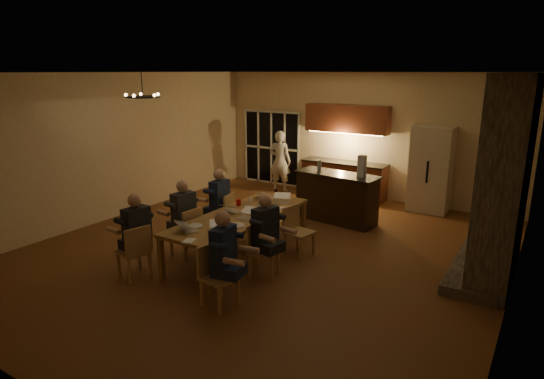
{
  "coord_description": "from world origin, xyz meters",
  "views": [
    {
      "loc": [
        4.28,
        -6.6,
        3.23
      ],
      "look_at": [
        -0.06,
        0.3,
        1.09
      ],
      "focal_mm": 30.0,
      "sensor_mm": 36.0,
      "label": 1
    }
  ],
  "objects_px": {
    "person_right_near": "(224,258)",
    "plate_near": "(237,225)",
    "chair_right_near": "(220,277)",
    "mug_front": "(218,219)",
    "dining_table": "(240,235)",
    "person_left_mid": "(184,218)",
    "standing_person": "(280,161)",
    "refrigerator": "(431,169)",
    "plate_far": "(284,209)",
    "person_left_near": "(137,235)",
    "mug_back": "(251,199)",
    "redcup_near": "(212,237)",
    "laptop_b": "(220,226)",
    "can_cola": "(276,192)",
    "laptop_c": "(233,205)",
    "bar_island": "(337,197)",
    "redcup_mid": "(239,202)",
    "chair_left_far": "(220,215)",
    "plate_left": "(195,226)",
    "chair_left_mid": "(185,232)",
    "bar_bottle": "(319,165)",
    "chair_left_near": "(133,251)",
    "person_right_mid": "(265,235)",
    "chair_right_mid": "(264,250)",
    "laptop_f": "(282,198)",
    "laptop_d": "(248,213)",
    "can_right": "(265,211)",
    "chair_right_far": "(299,232)",
    "laptop_a": "(189,224)",
    "chandelier": "(143,97)",
    "laptop_e": "(265,193)",
    "person_left_far": "(220,203)",
    "bar_blender": "(362,166)",
    "mug_mid": "(259,205)"
  },
  "relations": [
    {
      "from": "chair_left_mid",
      "to": "bar_bottle",
      "type": "height_order",
      "value": "bar_bottle"
    },
    {
      "from": "refrigerator",
      "to": "bar_blender",
      "type": "height_order",
      "value": "refrigerator"
    },
    {
      "from": "refrigerator",
      "to": "plate_far",
      "type": "xyz_separation_m",
      "value": [
        -1.72,
        -3.84,
        -0.24
      ]
    },
    {
      "from": "chair_right_mid",
      "to": "laptop_c",
      "type": "distance_m",
      "value": 1.32
    },
    {
      "from": "dining_table",
      "to": "can_cola",
      "type": "bearing_deg",
      "value": 96.56
    },
    {
      "from": "refrigerator",
      "to": "laptop_b",
      "type": "bearing_deg",
      "value": -109.23
    },
    {
      "from": "person_right_near",
      "to": "laptop_c",
      "type": "xyz_separation_m",
      "value": [
        -1.1,
        1.67,
        0.17
      ]
    },
    {
      "from": "can_right",
      "to": "plate_near",
      "type": "height_order",
      "value": "can_right"
    },
    {
      "from": "chair_left_far",
      "to": "laptop_f",
      "type": "height_order",
      "value": "laptop_f"
    },
    {
      "from": "laptop_d",
      "to": "can_right",
      "type": "distance_m",
      "value": 0.39
    },
    {
      "from": "dining_table",
      "to": "plate_near",
      "type": "relative_size",
      "value": 11.41
    },
    {
      "from": "person_right_mid",
      "to": "standing_person",
      "type": "relative_size",
      "value": 0.82
    },
    {
      "from": "person_right_mid",
      "to": "laptop_c",
      "type": "bearing_deg",
      "value": 73.28
    },
    {
      "from": "person_right_mid",
      "to": "plate_left",
      "type": "bearing_deg",
      "value": 121.63
    },
    {
      "from": "plate_left",
      "to": "person_left_mid",
      "type": "bearing_deg",
      "value": 147.65
    },
    {
      "from": "dining_table",
      "to": "person_left_near",
      "type": "xyz_separation_m",
      "value": [
        -0.87,
        -1.58,
        0.31
      ]
    },
    {
      "from": "bar_island",
      "to": "laptop_a",
      "type": "relative_size",
      "value": 5.78
    },
    {
      "from": "person_left_mid",
      "to": "plate_left",
      "type": "height_order",
      "value": "person_left_mid"
    },
    {
      "from": "laptop_f",
      "to": "plate_left",
      "type": "xyz_separation_m",
      "value": [
        -0.51,
        -1.92,
        -0.1
      ]
    },
    {
      "from": "chair_right_near",
      "to": "person_right_mid",
      "type": "xyz_separation_m",
      "value": [
        -0.0,
        1.18,
        0.24
      ]
    },
    {
      "from": "person_left_mid",
      "to": "person_right_mid",
      "type": "relative_size",
      "value": 1.0
    },
    {
      "from": "laptop_f",
      "to": "bar_blender",
      "type": "xyz_separation_m",
      "value": [
        0.98,
        1.6,
        0.45
      ]
    },
    {
      "from": "person_left_near",
      "to": "mug_back",
      "type": "xyz_separation_m",
      "value": [
        0.55,
        2.36,
        0.11
      ]
    },
    {
      "from": "laptop_c",
      "to": "bar_island",
      "type": "bearing_deg",
      "value": -111.61
    },
    {
      "from": "laptop_a",
      "to": "plate_far",
      "type": "relative_size",
      "value": 1.36
    },
    {
      "from": "chandelier",
      "to": "laptop_c",
      "type": "relative_size",
      "value": 2.04
    },
    {
      "from": "chandelier",
      "to": "laptop_f",
      "type": "height_order",
      "value": "chandelier"
    },
    {
      "from": "person_right_near",
      "to": "plate_near",
      "type": "height_order",
      "value": "person_right_near"
    },
    {
      "from": "chair_right_near",
      "to": "mug_back",
      "type": "bearing_deg",
      "value": 33.5
    },
    {
      "from": "laptop_d",
      "to": "redcup_near",
      "type": "bearing_deg",
      "value": -85.88
    },
    {
      "from": "person_left_mid",
      "to": "standing_person",
      "type": "distance_m",
      "value": 4.82
    },
    {
      "from": "person_left_mid",
      "to": "person_right_mid",
      "type": "xyz_separation_m",
      "value": [
        1.72,
        0.02,
        0.0
      ]
    },
    {
      "from": "chair_left_far",
      "to": "mug_back",
      "type": "height_order",
      "value": "chair_left_far"
    },
    {
      "from": "chair_right_far",
      "to": "laptop_a",
      "type": "relative_size",
      "value": 2.78
    },
    {
      "from": "laptop_b",
      "to": "plate_left",
      "type": "xyz_separation_m",
      "value": [
        -0.54,
        0.03,
        -0.1
      ]
    },
    {
      "from": "person_left_far",
      "to": "plate_near",
      "type": "distance_m",
      "value": 1.6
    },
    {
      "from": "refrigerator",
      "to": "mug_mid",
      "type": "height_order",
      "value": "refrigerator"
    },
    {
      "from": "laptop_d",
      "to": "redcup_mid",
      "type": "distance_m",
      "value": 0.84
    },
    {
      "from": "redcup_near",
      "to": "mug_back",
      "type": "bearing_deg",
      "value": 109.3
    },
    {
      "from": "laptop_c",
      "to": "plate_near",
      "type": "xyz_separation_m",
      "value": [
        0.53,
        -0.61,
        -0.1
      ]
    },
    {
      "from": "laptop_b",
      "to": "can_cola",
      "type": "relative_size",
      "value": 2.67
    },
    {
      "from": "dining_table",
      "to": "person_right_mid",
      "type": "height_order",
      "value": "person_right_mid"
    },
    {
      "from": "redcup_near",
      "to": "plate_near",
      "type": "xyz_separation_m",
      "value": [
        -0.09,
        0.74,
        -0.05
      ]
    },
    {
      "from": "chair_right_near",
      "to": "mug_front",
      "type": "relative_size",
      "value": 8.9
    },
    {
      "from": "person_right_mid",
      "to": "laptop_e",
      "type": "height_order",
      "value": "person_right_mid"
    },
    {
      "from": "chair_left_near",
      "to": "person_left_near",
      "type": "distance_m",
      "value": 0.26
    },
    {
      "from": "chair_right_near",
      "to": "laptop_f",
      "type": "distance_m",
      "value": 2.79
    },
    {
      "from": "person_right_near",
      "to": "bar_island",
      "type": "bearing_deg",
      "value": -7.65
    },
    {
      "from": "person_left_mid",
      "to": "laptop_b",
      "type": "height_order",
      "value": "person_left_mid"
    },
    {
      "from": "bar_island",
      "to": "redcup_mid",
      "type": "relative_size",
      "value": 15.4
    }
  ]
}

